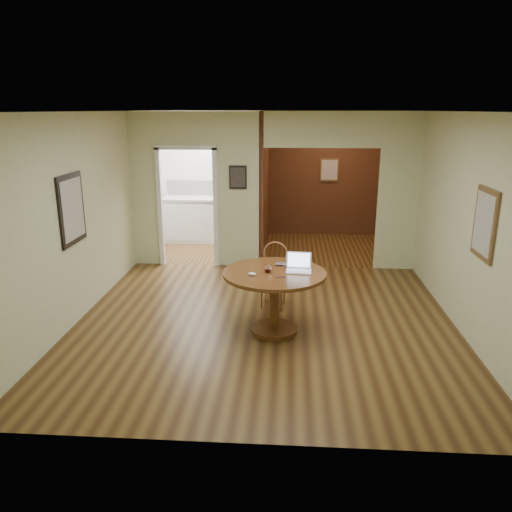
# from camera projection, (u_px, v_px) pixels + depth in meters

# --- Properties ---
(floor) EXTENTS (5.00, 5.00, 0.00)m
(floor) POSITION_uv_depth(u_px,v_px,m) (265.00, 323.00, 6.63)
(floor) COLOR #402812
(floor) RESTS_ON ground
(room_shell) EXTENTS (5.20, 7.50, 5.00)m
(room_shell) POSITION_uv_depth(u_px,v_px,m) (249.00, 190.00, 9.26)
(room_shell) COLOR silver
(room_shell) RESTS_ON ground
(dining_table) EXTENTS (1.28, 1.28, 0.80)m
(dining_table) POSITION_uv_depth(u_px,v_px,m) (274.00, 288.00, 6.21)
(dining_table) COLOR #5B3316
(dining_table) RESTS_ON ground
(chair) EXTENTS (0.45, 0.45, 0.92)m
(chair) POSITION_uv_depth(u_px,v_px,m) (274.00, 271.00, 7.11)
(chair) COLOR brown
(chair) RESTS_ON ground
(open_laptop) EXTENTS (0.32, 0.29, 0.22)m
(open_laptop) POSITION_uv_depth(u_px,v_px,m) (299.00, 266.00, 6.19)
(open_laptop) COLOR white
(open_laptop) RESTS_ON dining_table
(closed_laptop) EXTENTS (0.34, 0.23, 0.03)m
(closed_laptop) POSITION_uv_depth(u_px,v_px,m) (287.00, 265.00, 6.36)
(closed_laptop) COLOR #B6B7BB
(closed_laptop) RESTS_ON dining_table
(mouse) EXTENTS (0.11, 0.09, 0.04)m
(mouse) POSITION_uv_depth(u_px,v_px,m) (252.00, 274.00, 6.00)
(mouse) COLOR white
(mouse) RESTS_ON dining_table
(wine_glass) EXTENTS (0.10, 0.10, 0.11)m
(wine_glass) POSITION_uv_depth(u_px,v_px,m) (268.00, 268.00, 6.11)
(wine_glass) COLOR white
(wine_glass) RESTS_ON dining_table
(pen) EXTENTS (0.13, 0.02, 0.01)m
(pen) POSITION_uv_depth(u_px,v_px,m) (281.00, 277.00, 5.94)
(pen) COLOR #0B1A50
(pen) RESTS_ON dining_table
(kitchen_cabinet) EXTENTS (2.06, 0.60, 0.94)m
(kitchen_cabinet) POSITION_uv_depth(u_px,v_px,m) (212.00, 220.00, 10.60)
(kitchen_cabinet) COLOR white
(kitchen_cabinet) RESTS_ON ground
(grocery_bag) EXTENTS (0.35, 0.32, 0.28)m
(grocery_bag) POSITION_uv_depth(u_px,v_px,m) (225.00, 191.00, 10.41)
(grocery_bag) COLOR beige
(grocery_bag) RESTS_ON kitchen_cabinet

